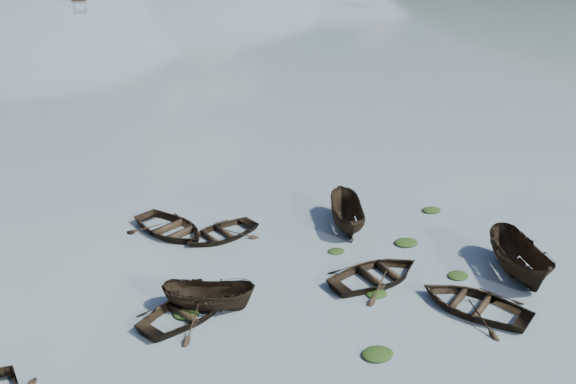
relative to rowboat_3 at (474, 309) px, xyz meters
name	(u,v)px	position (x,y,z in m)	size (l,w,h in m)	color
ground_plane	(386,366)	(-5.13, -2.26, 0.00)	(2400.00, 2400.00, 0.00)	slate
rowboat_1	(189,315)	(-11.48, 3.14, 0.00)	(3.20, 4.48, 0.93)	black
rowboat_2	(209,309)	(-10.59, 3.36, 0.00)	(1.49, 3.95, 1.53)	black
rowboat_3	(474,309)	(0.00, 0.00, 0.00)	(3.32, 4.65, 0.96)	black
rowboat_4	(376,280)	(-2.94, 3.36, 0.00)	(3.28, 4.60, 0.95)	black
rowboat_5	(518,274)	(3.50, 1.89, 0.00)	(1.87, 4.97, 1.92)	black
rowboat_6	(170,233)	(-11.18, 10.89, 0.00)	(3.34, 4.67, 0.97)	black
rowboat_7	(221,237)	(-8.77, 9.65, 0.00)	(2.90, 4.07, 0.84)	black
rowboat_8	(346,226)	(-2.19, 8.83, 0.00)	(1.65, 4.39, 1.69)	black
weed_clump_0	(187,315)	(-11.56, 3.22, 0.00)	(1.09, 0.90, 0.24)	black
weed_clump_1	(377,295)	(-3.43, 2.26, 0.00)	(0.96, 0.77, 0.21)	black
weed_clump_2	(378,356)	(-5.15, -1.59, 0.00)	(1.24, 0.99, 0.27)	black
weed_clump_3	(458,277)	(0.77, 2.54, 0.00)	(0.99, 0.83, 0.22)	black
weed_clump_4	(406,244)	(-0.03, 6.12, 0.00)	(1.22, 0.97, 0.25)	black
weed_clump_6	(336,252)	(-3.69, 6.39, 0.00)	(0.85, 0.71, 0.18)	black
weed_clump_7	(431,211)	(3.09, 9.18, 0.00)	(1.07, 0.85, 0.23)	black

